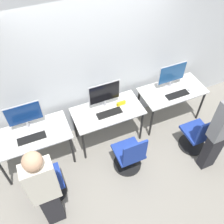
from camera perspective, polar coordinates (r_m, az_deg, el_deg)
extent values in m
plane|color=gray|center=(4.60, 0.61, -8.59)|extent=(20.00, 20.00, 0.00)
cube|color=silver|center=(4.05, -3.51, 10.81)|extent=(12.00, 0.05, 2.80)
cube|color=silver|center=(4.07, -18.01, -5.06)|extent=(1.18, 0.62, 0.02)
cylinder|color=black|center=(4.27, -23.32, -12.75)|extent=(0.04, 0.04, 0.72)
cylinder|color=black|center=(4.21, -9.02, -8.55)|extent=(0.04, 0.04, 0.72)
cylinder|color=black|center=(4.58, -24.08, -7.43)|extent=(0.04, 0.04, 0.72)
cylinder|color=black|center=(4.52, -10.94, -3.50)|extent=(0.04, 0.04, 0.72)
cylinder|color=#B2B2B7|center=(4.17, -18.51, -3.13)|extent=(0.19, 0.19, 0.01)
cylinder|color=#B2B2B7|center=(4.12, -18.71, -2.59)|extent=(0.04, 0.04, 0.11)
cube|color=#B2B2B7|center=(3.96, -19.52, -0.38)|extent=(0.54, 0.01, 0.38)
cube|color=navy|center=(3.96, -19.50, -0.47)|extent=(0.51, 0.01, 0.35)
cube|color=black|center=(4.00, -17.87, -5.72)|extent=(0.43, 0.14, 0.02)
ellipsoid|color=silver|center=(3.98, -14.02, -4.66)|extent=(0.06, 0.09, 0.03)
cylinder|color=black|center=(4.30, -13.59, -17.16)|extent=(0.48, 0.48, 0.03)
cylinder|color=black|center=(4.14, -14.06, -16.03)|extent=(0.04, 0.04, 0.35)
cube|color=navy|center=(3.96, -14.59, -14.74)|extent=(0.44, 0.44, 0.05)
cube|color=navy|center=(3.65, -14.59, -15.58)|extent=(0.40, 0.04, 0.44)
cube|color=#232328|center=(3.78, -13.47, -20.25)|extent=(0.25, 0.16, 0.78)
cube|color=silver|center=(3.13, -15.86, -15.09)|extent=(0.36, 0.20, 0.68)
sphere|color=tan|center=(2.75, -17.79, -10.70)|extent=(0.22, 0.22, 0.22)
cube|color=silver|center=(4.20, -0.99, 0.22)|extent=(1.18, 0.62, 0.02)
cylinder|color=black|center=(4.23, -6.42, -7.71)|extent=(0.04, 0.04, 0.72)
cylinder|color=black|center=(4.49, 6.74, -3.22)|extent=(0.04, 0.04, 0.72)
cylinder|color=black|center=(4.54, -8.52, -2.75)|extent=(0.04, 0.04, 0.72)
cylinder|color=black|center=(4.79, 3.87, 1.17)|extent=(0.04, 0.04, 0.72)
cylinder|color=#B2B2B7|center=(4.26, -1.64, 1.53)|extent=(0.19, 0.19, 0.01)
cylinder|color=#B2B2B7|center=(4.22, -1.66, 2.11)|extent=(0.04, 0.04, 0.11)
cube|color=#B2B2B7|center=(4.06, -1.76, 4.45)|extent=(0.54, 0.01, 0.38)
cube|color=black|center=(4.05, -1.71, 4.37)|extent=(0.51, 0.01, 0.35)
cube|color=black|center=(4.13, -0.61, -0.26)|extent=(0.43, 0.14, 0.02)
ellipsoid|color=silver|center=(4.21, 3.26, 0.91)|extent=(0.06, 0.09, 0.03)
cylinder|color=black|center=(4.43, 3.48, -11.74)|extent=(0.48, 0.48, 0.03)
cylinder|color=black|center=(4.27, 3.60, -10.45)|extent=(0.04, 0.04, 0.35)
cube|color=navy|center=(4.10, 3.73, -8.99)|extent=(0.44, 0.44, 0.05)
cube|color=navy|center=(3.80, 5.25, -9.28)|extent=(0.40, 0.04, 0.44)
cube|color=silver|center=(4.69, 13.72, 4.78)|extent=(1.18, 0.62, 0.02)
cylinder|color=black|center=(4.57, 8.96, -2.43)|extent=(0.04, 0.04, 0.72)
cylinder|color=black|center=(5.09, 19.59, 1.38)|extent=(0.04, 0.04, 0.72)
cylinder|color=black|center=(4.86, 6.00, 1.85)|extent=(0.04, 0.04, 0.72)
cylinder|color=black|center=(5.35, 16.38, 5.06)|extent=(0.04, 0.04, 0.72)
cylinder|color=#B2B2B7|center=(4.74, 13.00, 5.84)|extent=(0.19, 0.19, 0.01)
cylinder|color=#B2B2B7|center=(4.70, 13.13, 6.40)|extent=(0.04, 0.04, 0.11)
cube|color=#B2B2B7|center=(4.56, 13.59, 8.62)|extent=(0.54, 0.01, 0.38)
cube|color=navy|center=(4.55, 13.65, 8.56)|extent=(0.51, 0.01, 0.35)
cube|color=black|center=(4.59, 14.70, 3.87)|extent=(0.43, 0.14, 0.02)
ellipsoid|color=silver|center=(4.75, 17.30, 4.96)|extent=(0.06, 0.09, 0.03)
cylinder|color=black|center=(4.87, 17.69, -7.07)|extent=(0.48, 0.48, 0.03)
cylinder|color=black|center=(4.73, 18.20, -5.74)|extent=(0.04, 0.04, 0.35)
cube|color=navy|center=(4.57, 18.78, -4.24)|extent=(0.44, 0.44, 0.05)
cube|color=navy|center=(4.31, 21.10, -4.13)|extent=(0.40, 0.04, 0.44)
cube|color=#232328|center=(4.40, 21.71, -8.19)|extent=(0.25, 0.16, 0.82)
cube|color=yellow|center=(4.25, 2.08, 2.00)|extent=(0.16, 0.03, 0.08)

